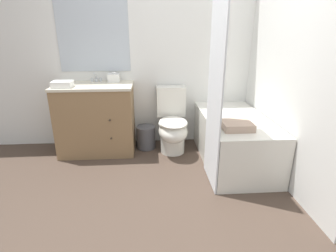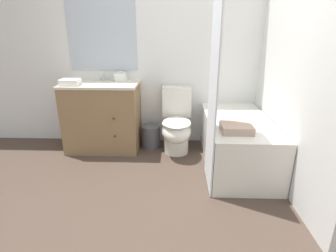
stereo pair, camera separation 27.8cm
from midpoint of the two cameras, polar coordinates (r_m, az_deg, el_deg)
name	(u,v)px [view 1 (the left image)]	position (r m, az deg, el deg)	size (l,w,h in m)	color
ground_plane	(163,208)	(2.42, -4.53, -17.49)	(14.00, 14.00, 0.00)	#47382D
wall_back	(156,49)	(3.48, -5.11, 16.28)	(8.00, 0.06, 2.50)	silver
wall_right	(281,54)	(2.96, 20.83, 14.43)	(0.05, 2.53, 2.50)	silver
vanity_cabinet	(97,118)	(3.44, -17.52, 1.63)	(0.93, 0.58, 0.87)	olive
sink_faucet	(96,79)	(3.51, -17.62, 9.74)	(0.14, 0.12, 0.12)	silver
toilet	(172,125)	(3.30, -1.44, 0.18)	(0.38, 0.67, 0.80)	silver
bathtub	(233,139)	(3.13, 11.61, -2.87)	(0.70, 1.36, 0.55)	silver
shower_curtain	(215,85)	(2.44, 7.06, 8.91)	(0.01, 0.53, 2.01)	white
wastebasket	(146,137)	(3.49, -7.10, -2.47)	(0.25, 0.25, 0.30)	#4C4C51
tissue_box	(114,78)	(3.44, -14.00, 10.16)	(0.14, 0.14, 0.12)	white
hand_towel_folded	(62,84)	(3.29, -24.33, 8.27)	(0.22, 0.17, 0.07)	white
bath_towel_folded	(237,126)	(2.65, 11.90, 0.04)	(0.30, 0.26, 0.07)	tan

